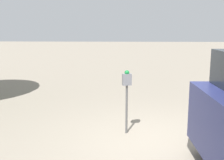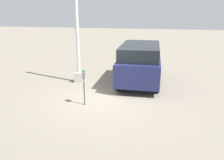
% 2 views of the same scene
% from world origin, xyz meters
% --- Properties ---
extents(ground_plane, '(80.00, 80.00, 0.00)m').
position_xyz_m(ground_plane, '(0.00, 0.00, 0.00)').
color(ground_plane, gray).
extents(parking_meter_near, '(0.22, 0.15, 1.46)m').
position_xyz_m(parking_meter_near, '(-0.66, 0.49, 1.08)').
color(parking_meter_near, '#4C4C4C').
rests_on(parking_meter_near, ground).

